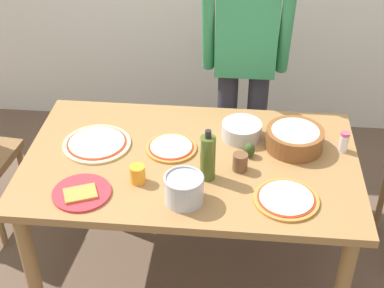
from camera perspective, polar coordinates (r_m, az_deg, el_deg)
ground at (r=3.17m, az=-0.09°, el=-12.63°), size 8.00×8.00×0.00m
dining_table at (r=2.71m, az=-0.10°, el=-3.05°), size 1.60×0.96×0.76m
person_cook at (r=3.20m, az=5.49°, el=8.91°), size 0.49×0.25×1.62m
pizza_raw_on_board at (r=2.78m, az=-9.76°, el=0.06°), size 0.34×0.34×0.02m
pizza_cooked_on_tray at (r=2.71m, az=-2.16°, el=-0.37°), size 0.25×0.25×0.02m
pizza_second_cooked at (r=2.44m, az=9.65°, el=-5.60°), size 0.29×0.29×0.02m
plate_with_slice at (r=2.49m, az=-11.29°, el=-4.94°), size 0.26×0.26×0.02m
popcorn_bowl at (r=2.74m, az=10.52°, el=0.72°), size 0.28×0.28×0.11m
mixing_bowl_steel at (r=2.79m, az=5.13°, el=1.41°), size 0.20×0.20×0.08m
olive_oil_bottle at (r=2.47m, az=1.63°, el=-1.38°), size 0.07×0.07×0.26m
steel_pot at (r=2.37m, az=-0.79°, el=-4.62°), size 0.17×0.17×0.13m
cup_orange at (r=2.50m, az=-5.61°, el=-3.10°), size 0.07×0.07×0.08m
cup_small_brown at (r=2.57m, az=4.97°, el=-1.86°), size 0.07×0.07×0.08m
salt_shaker at (r=2.78m, az=15.35°, el=0.23°), size 0.04×0.04×0.11m
avocado at (r=2.67m, az=5.89°, el=-0.61°), size 0.06×0.06×0.07m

